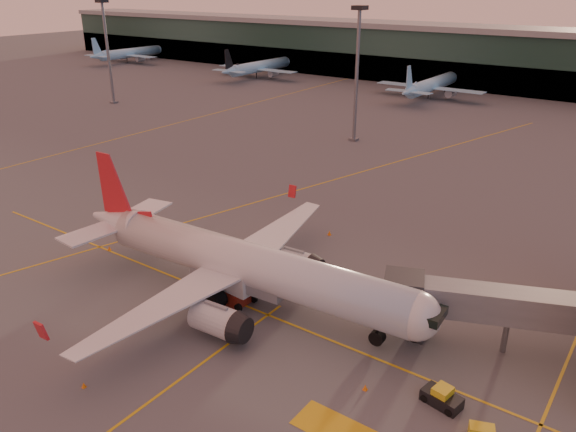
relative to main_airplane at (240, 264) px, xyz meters
The scene contains 15 objects.
ground 7.09m from the main_airplane, 100.09° to the right, with size 600.00×600.00×0.00m, color #4C4F54.
taxi_markings 39.87m from the main_airplane, 102.14° to the left, with size 100.12×173.00×0.01m.
terminal 136.17m from the main_airplane, 90.43° to the left, with size 400.00×20.00×17.60m.
mast_west_far 107.56m from the main_airplane, 148.27° to the left, with size 2.40×2.40×25.60m.
mast_west_near 64.75m from the main_airplane, 109.22° to the left, with size 2.40×2.40×25.60m.
distant_aircraft_row 114.50m from the main_airplane, 101.09° to the left, with size 290.00×34.00×13.00m.
main_airplane is the anchor object (origin of this frame).
jet_bridge 26.40m from the main_airplane, 15.98° to the left, with size 21.68×11.05×6.09m.
catering_truck 1.92m from the main_airplane, 127.22° to the right, with size 5.48×2.76×4.14m.
pushback_tug 22.69m from the main_airplane, ahead, with size 3.21×2.11×1.53m.
cone_nose 21.76m from the main_airplane, ahead, with size 0.38×0.38×0.49m.
cone_tail 20.43m from the main_airplane, behind, with size 0.42×0.42×0.54m.
cone_wing_right 18.00m from the main_airplane, 94.93° to the right, with size 0.38×0.38×0.48m.
cone_wing_left 18.89m from the main_airplane, 92.88° to the left, with size 0.48×0.48×0.61m.
cone_fwd 17.85m from the main_airplane, 15.89° to the right, with size 0.39×0.39×0.50m.
Camera 1 is at (33.50, -31.43, 29.78)m, focal length 35.00 mm.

